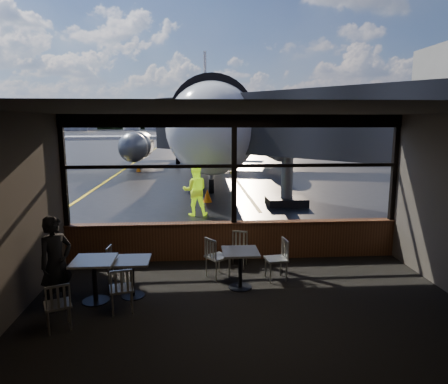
{
  "coord_description": "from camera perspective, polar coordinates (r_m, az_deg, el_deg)",
  "views": [
    {
      "loc": [
        -0.94,
        -9.38,
        3.31
      ],
      "look_at": [
        -0.16,
        1.0,
        1.5
      ],
      "focal_mm": 32.0,
      "sensor_mm": 36.0,
      "label": 1
    }
  ],
  "objects": [
    {
      "name": "chair_near_n",
      "position": [
        9.32,
        2.04,
        -8.24
      ],
      "size": [
        0.57,
        0.57,
        0.83
      ],
      "primitive_type": null,
      "rotation": [
        0.0,
        0.0,
        2.82
      ],
      "color": "#ADA99C",
      "rests_on": "carpet_floor"
    },
    {
      "name": "cone_wing",
      "position": [
        28.05,
        -12.13,
        3.33
      ],
      "size": [
        0.33,
        0.33,
        0.46
      ],
      "primitive_type": "cone",
      "color": "#FF4A08",
      "rests_on": "ground_plane"
    },
    {
      "name": "ground_crew",
      "position": [
        14.39,
        -4.15,
        0.24
      ],
      "size": [
        0.91,
        0.72,
        1.82
      ],
      "primitive_type": "imported",
      "rotation": [
        0.0,
        0.0,
        3.18
      ],
      "color": "#BFF219",
      "rests_on": "ground_plane"
    },
    {
      "name": "wall_back",
      "position": [
        3.83,
        10.58,
        -14.26
      ],
      "size": [
        8.0,
        0.04,
        3.5
      ],
      "primitive_type": "cube",
      "color": "#474039",
      "rests_on": "ground"
    },
    {
      "name": "airliner",
      "position": [
        31.28,
        -2.44,
        14.1
      ],
      "size": [
        31.39,
        37.42,
        11.26
      ],
      "primitive_type": null,
      "rotation": [
        0.0,
        0.0,
        -0.02
      ],
      "color": "white",
      "rests_on": "ground_plane"
    },
    {
      "name": "fuel_tank_a",
      "position": [
        193.57,
        -13.06,
        9.5
      ],
      "size": [
        8.0,
        8.0,
        6.0
      ],
      "primitive_type": "cylinder",
      "color": "silver",
      "rests_on": "ground_plane"
    },
    {
      "name": "window_header",
      "position": [
        9.42,
        1.47,
        10.11
      ],
      "size": [
        8.0,
        0.18,
        0.3
      ],
      "primitive_type": "cube",
      "color": "black",
      "rests_on": "ground"
    },
    {
      "name": "mullion_right",
      "position": [
        10.63,
        23.17,
        3.08
      ],
      "size": [
        0.12,
        0.12,
        2.6
      ],
      "primitive_type": "cube",
      "color": "black",
      "rests_on": "ground"
    },
    {
      "name": "jet_bridge",
      "position": [
        15.57,
        12.78,
        6.74
      ],
      "size": [
        9.48,
        11.59,
        5.06
      ],
      "primitive_type": null,
      "color": "#2A2A2C",
      "rests_on": "ground_plane"
    },
    {
      "name": "cafe_table_near",
      "position": [
        8.18,
        2.33,
        -11.0
      ],
      "size": [
        0.72,
        0.72,
        0.79
      ],
      "primitive_type": null,
      "color": "#A09C93",
      "rests_on": "carpet_floor"
    },
    {
      "name": "hangar_left",
      "position": [
        201.59,
        -24.65,
        9.59
      ],
      "size": [
        45.0,
        18.0,
        11.0
      ],
      "primitive_type": null,
      "color": "silver",
      "rests_on": "ground_plane"
    },
    {
      "name": "hangar_mid",
      "position": [
        194.39,
        -4.04,
        10.32
      ],
      "size": [
        38.0,
        15.0,
        10.0
      ],
      "primitive_type": null,
      "color": "silver",
      "rests_on": "ground_plane"
    },
    {
      "name": "ground_plane",
      "position": [
        129.42,
        -3.87,
        8.36
      ],
      "size": [
        520.0,
        520.0,
        0.0
      ],
      "primitive_type": "plane",
      "color": "black",
      "rests_on": "ground"
    },
    {
      "name": "window_transom",
      "position": [
        9.48,
        1.44,
        3.75
      ],
      "size": [
        8.0,
        0.1,
        0.08
      ],
      "primitive_type": "cube",
      "color": "black",
      "rests_on": "ground"
    },
    {
      "name": "ceiling",
      "position": [
        6.45,
        4.18,
        11.54
      ],
      "size": [
        8.0,
        6.0,
        0.04
      ],
      "primitive_type": "cube",
      "color": "#38332D",
      "rests_on": "ground"
    },
    {
      "name": "chair_mid_s",
      "position": [
        7.44,
        -14.42,
        -13.27
      ],
      "size": [
        0.56,
        0.56,
        0.85
      ],
      "primitive_type": null,
      "rotation": [
        0.0,
        0.0,
        0.22
      ],
      "color": "beige",
      "rests_on": "carpet_floor"
    },
    {
      "name": "mullion_left",
      "position": [
        9.91,
        -21.95,
        2.73
      ],
      "size": [
        0.12,
        0.12,
        2.6
      ],
      "primitive_type": "cube",
      "color": "black",
      "rests_on": "ground"
    },
    {
      "name": "mullion_centre",
      "position": [
        9.49,
        1.44,
        3.15
      ],
      "size": [
        0.12,
        0.12,
        2.6
      ],
      "primitive_type": "cube",
      "color": "black",
      "rests_on": "ground"
    },
    {
      "name": "chair_left_s",
      "position": [
        7.18,
        -22.65,
        -14.69
      ],
      "size": [
        0.6,
        0.6,
        0.83
      ],
      "primitive_type": null,
      "rotation": [
        0.0,
        0.0,
        0.41
      ],
      "color": "#B7B2A5",
      "rests_on": "carpet_floor"
    },
    {
      "name": "cone_nose",
      "position": [
        16.84,
        -2.39,
        -0.52
      ],
      "size": [
        0.4,
        0.4,
        0.56
      ],
      "primitive_type": "cone",
      "color": "#F24307",
      "rests_on": "ground_plane"
    },
    {
      "name": "passenger",
      "position": [
        7.75,
        -22.87,
        -9.4
      ],
      "size": [
        0.72,
        0.74,
        1.71
      ],
      "primitive_type": "imported",
      "rotation": [
        0.0,
        0.0,
        0.87
      ],
      "color": "black",
      "rests_on": "carpet_floor"
    },
    {
      "name": "chair_near_w",
      "position": [
        8.69,
        -0.9,
        -9.3
      ],
      "size": [
        0.69,
        0.69,
        0.91
      ],
      "primitive_type": null,
      "rotation": [
        0.0,
        0.0,
        -0.97
      ],
      "color": "#B6B1A4",
      "rests_on": "carpet_floor"
    },
    {
      "name": "fuel_tank_c",
      "position": [
        191.59,
        -7.06,
        9.68
      ],
      "size": [
        8.0,
        8.0,
        6.0
      ],
      "primitive_type": "cylinder",
      "color": "silver",
      "rests_on": "ground_plane"
    },
    {
      "name": "cafe_table_mid",
      "position": [
        8.0,
        -12.96,
        -11.91
      ],
      "size": [
        0.68,
        0.68,
        0.75
      ],
      "primitive_type": null,
      "color": "gray",
      "rests_on": "carpet_floor"
    },
    {
      "name": "cafe_table_left",
      "position": [
        7.95,
        -17.97,
        -11.99
      ],
      "size": [
        0.75,
        0.75,
        0.83
      ],
      "primitive_type": null,
      "color": "#A5A198",
      "rests_on": "carpet_floor"
    },
    {
      "name": "chair_mid_w",
      "position": [
        8.7,
        -14.92,
        -10.02
      ],
      "size": [
        0.48,
        0.48,
        0.8
      ],
      "primitive_type": null,
      "rotation": [
        0.0,
        0.0,
        -1.67
      ],
      "color": "beige",
      "rests_on": "carpet_floor"
    },
    {
      "name": "hangar_right",
      "position": [
        197.06,
        14.0,
        10.34
      ],
      "size": [
        50.0,
        20.0,
        12.0
      ],
      "primitive_type": null,
      "color": "silver",
      "rests_on": "ground_plane"
    },
    {
      "name": "treeline",
      "position": [
        219.4,
        -4.07,
        10.52
      ],
      "size": [
        360.0,
        3.0,
        12.0
      ],
      "primitive_type": "cube",
      "color": "black",
      "rests_on": "ground_plane"
    },
    {
      "name": "wall_left",
      "position": [
        7.25,
        -29.22,
        -3.83
      ],
      "size": [
        0.04,
        6.0,
        3.5
      ],
      "primitive_type": "cube",
      "color": "#474039",
      "rests_on": "ground"
    },
    {
      "name": "fuel_tank_b",
      "position": [
        192.33,
        -10.08,
        9.6
      ],
      "size": [
        8.0,
        8.0,
        6.0
      ],
      "primitive_type": "cylinder",
      "color": "silver",
      "rests_on": "ground_plane"
    },
    {
      "name": "chair_near_e",
      "position": [
        8.63,
        7.43,
        -9.55
      ],
      "size": [
        0.55,
        0.55,
        0.9
      ],
      "primitive_type": null,
      "rotation": [
        0.0,
        0.0,
        1.7
      ],
      "color": "#B8B2A6",
      "rests_on": "carpet_floor"
    },
    {
      "name": "carpet_floor",
      "position": [
        7.24,
        3.82,
        -17.26
      ],
      "size": [
        8.0,
        6.0,
        0.01
      ],
      "primitive_type": "cube",
      "color": "black",
      "rests_on": "ground"
    },
    {
      "name": "window_sill",
      "position": [
        9.85,
        1.4,
        -7.02
      ],
      "size": [
        8.0,
        0.28,
        0.9
      ],
      "primitive_type": "cube",
      "color": "#4A2816",
      "rests_on": "ground"
    }
  ]
}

